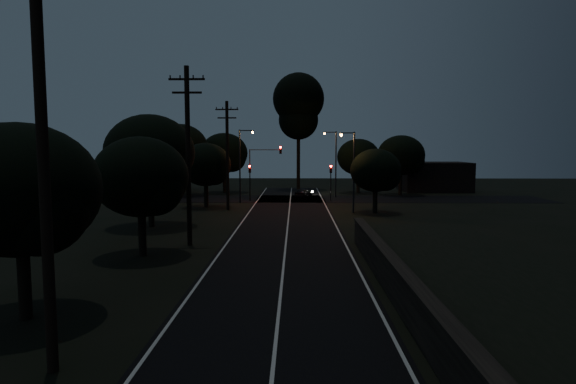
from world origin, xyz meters
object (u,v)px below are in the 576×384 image
object	(u,v)px
streetlight_c	(352,166)
signal_mast	(265,163)
utility_pole_near	(42,141)
streetlight_b	(334,159)
tall_pine	(298,106)
car	(303,193)
signal_right	(331,176)
streetlight_a	(242,161)
utility_pole_mid	(188,153)
signal_left	(250,176)
utility_pole_far	(227,154)

from	to	relation	value
streetlight_c	signal_mast	bearing A→B (deg)	131.19
utility_pole_near	streetlight_b	world-z (taller)	utility_pole_near
tall_pine	streetlight_b	size ratio (longest dim) A/B	2.08
car	utility_pole_near	bearing A→B (deg)	101.36
tall_pine	signal_right	bearing A→B (deg)	-76.51
streetlight_a	signal_right	bearing A→B (deg)	11.34
utility_pole_mid	streetlight_b	world-z (taller)	utility_pole_mid
utility_pole_near	signal_mast	size ratio (longest dim) A/B	1.92
signal_mast	signal_right	bearing A→B (deg)	-0.03
utility_pole_mid	streetlight_c	xyz separation A→B (m)	(11.83, 15.00, -1.39)
utility_pole_near	signal_mast	xyz separation A→B (m)	(3.09, 41.99, -1.91)
utility_pole_mid	streetlight_a	bearing A→B (deg)	88.27
signal_left	utility_pole_mid	bearing A→B (deg)	-93.21
tall_pine	streetlight_c	size ratio (longest dim) A/B	2.22
utility_pole_far	utility_pole_near	bearing A→B (deg)	-90.00
tall_pine	streetlight_a	size ratio (longest dim) A/B	2.08
utility_pole_far	streetlight_b	size ratio (longest dim) A/B	1.31
signal_right	streetlight_c	xyz separation A→B (m)	(1.23, -9.99, 1.51)
utility_pole_near	signal_left	xyz separation A→B (m)	(1.40, 41.99, -3.41)
streetlight_a	streetlight_c	world-z (taller)	streetlight_a
utility_pole_mid	signal_mast	size ratio (longest dim) A/B	1.76
streetlight_b	streetlight_c	world-z (taller)	streetlight_b
signal_right	streetlight_a	bearing A→B (deg)	-168.66
utility_pole_far	signal_left	xyz separation A→B (m)	(1.40, 7.99, -2.65)
utility_pole_far	signal_right	xyz separation A→B (m)	(10.60, 7.99, -2.65)
signal_left	signal_mast	size ratio (longest dim) A/B	0.66
streetlight_a	tall_pine	bearing A→B (deg)	69.64
utility_pole_far	streetlight_a	bearing A→B (deg)	83.41
utility_pole_near	streetlight_c	bearing A→B (deg)	69.71
streetlight_a	streetlight_c	size ratio (longest dim) A/B	1.07
utility_pole_near	streetlight_b	size ratio (longest dim) A/B	1.50
utility_pole_mid	signal_left	bearing A→B (deg)	86.79
utility_pole_far	streetlight_b	world-z (taller)	utility_pole_far
utility_pole_near	signal_right	xyz separation A→B (m)	(10.60, 41.99, -3.41)
utility_pole_near	tall_pine	bearing A→B (deg)	83.00
utility_pole_near	tall_pine	size ratio (longest dim) A/B	0.72
utility_pole_far	tall_pine	world-z (taller)	tall_pine
streetlight_b	car	bearing A→B (deg)	-177.06
utility_pole_near	signal_mast	distance (m)	42.15
signal_mast	car	bearing A→B (deg)	40.42
signal_mast	car	size ratio (longest dim) A/B	1.88
utility_pole_far	signal_left	bearing A→B (deg)	80.06
utility_pole_near	signal_right	world-z (taller)	utility_pole_near
signal_right	signal_mast	world-z (taller)	signal_mast
utility_pole_near	car	size ratio (longest dim) A/B	3.61
streetlight_a	streetlight_b	distance (m)	12.19
streetlight_a	streetlight_c	xyz separation A→B (m)	(11.14, -8.00, -0.29)
utility_pole_near	signal_left	bearing A→B (deg)	88.09
utility_pole_far	tall_pine	xyz separation A→B (m)	(7.00, 23.00, 6.54)
signal_left	streetlight_a	world-z (taller)	streetlight_a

